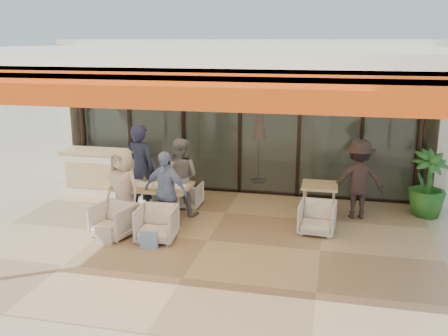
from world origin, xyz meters
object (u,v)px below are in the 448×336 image
at_px(host_counter, 101,171).
at_px(chair_far_left, 151,191).
at_px(diner_periwinkle, 165,192).
at_px(side_chair, 317,216).
at_px(chair_near_right, 157,222).
at_px(diner_grey, 180,177).
at_px(diner_navy, 141,169).
at_px(chair_far_right, 187,194).
at_px(diner_cream, 123,188).
at_px(standing_woman, 358,180).
at_px(potted_palm, 428,184).
at_px(dining_table, 153,188).
at_px(chair_near_left, 113,219).
at_px(side_table, 320,190).

relative_size(host_counter, chair_far_left, 2.99).
relative_size(diner_periwinkle, side_chair, 2.29).
height_order(host_counter, chair_near_right, host_counter).
xyz_separation_m(host_counter, diner_grey, (2.27, -1.05, 0.28)).
relative_size(diner_navy, diner_periwinkle, 1.21).
distance_m(chair_far_right, diner_cream, 1.70).
height_order(chair_near_right, standing_woman, standing_woman).
distance_m(diner_grey, potted_palm, 5.04).
distance_m(chair_far_left, diner_grey, 1.10).
height_order(diner_navy, diner_cream, diner_navy).
relative_size(chair_far_right, potted_palm, 0.44).
xyz_separation_m(dining_table, chair_near_right, (0.43, -0.96, -0.34)).
bearing_deg(diner_navy, potted_palm, -153.12).
xyz_separation_m(diner_cream, diner_periwinkle, (0.84, 0.00, -0.01)).
distance_m(chair_far_right, diner_grey, 0.71).
distance_m(chair_near_left, side_chair, 3.77).
relative_size(diner_periwinkle, potted_palm, 1.13).
distance_m(chair_near_right, side_chair, 2.97).
bearing_deg(chair_near_left, diner_grey, 74.30).
bearing_deg(chair_near_right, side_chair, 14.75).
relative_size(diner_cream, side_table, 2.11).
xyz_separation_m(diner_grey, potted_palm, (4.93, 1.06, -0.13)).
bearing_deg(chair_near_right, chair_near_left, 175.46).
height_order(chair_near_left, diner_grey, diner_grey).
distance_m(host_counter, side_table, 5.12).
height_order(chair_far_right, diner_navy, diner_navy).
relative_size(dining_table, chair_near_left, 2.17).
bearing_deg(host_counter, potted_palm, 0.08).
distance_m(dining_table, diner_periwinkle, 0.63).
bearing_deg(potted_palm, dining_table, -164.35).
xyz_separation_m(chair_near_left, diner_navy, (0.00, 1.40, 0.59)).
height_order(host_counter, side_table, host_counter).
bearing_deg(standing_woman, chair_near_right, 22.13).
distance_m(diner_navy, potted_palm, 5.87).
distance_m(chair_far_left, diner_cream, 1.48).
distance_m(host_counter, chair_near_left, 2.84).
distance_m(dining_table, standing_woman, 4.10).
xyz_separation_m(chair_near_left, standing_woman, (4.38, 1.99, 0.47)).
bearing_deg(side_table, chair_near_right, -148.28).
relative_size(chair_far_right, side_chair, 0.89).
relative_size(diner_grey, potted_palm, 1.18).
xyz_separation_m(chair_far_left, standing_woman, (4.38, 0.09, 0.51)).
height_order(dining_table, diner_grey, diner_grey).
bearing_deg(dining_table, side_table, 13.49).
relative_size(side_table, standing_woman, 0.46).
bearing_deg(host_counter, diner_navy, -36.22).
xyz_separation_m(chair_near_left, side_chair, (3.64, 0.98, -0.01)).
distance_m(diner_grey, side_table, 2.82).
height_order(dining_table, chair_near_left, dining_table).
distance_m(chair_far_right, side_table, 2.82).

